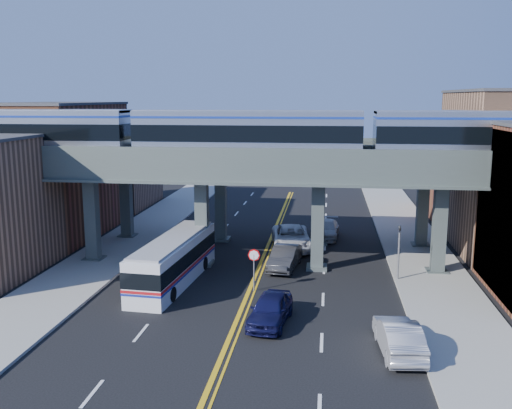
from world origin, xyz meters
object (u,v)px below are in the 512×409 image
Objects in this scene: transit_train at (247,133)px; car_lane_c at (291,237)px; car_parked_curb at (399,336)px; car_lane_d at (326,229)px; car_lane_b at (285,258)px; stop_sign at (254,263)px; transit_bus at (174,261)px; car_lane_a at (270,309)px; traffic_signal at (399,246)px.

car_lane_c is at bearing 62.93° from transit_train.
car_lane_d is at bearing -86.06° from car_parked_curb.
car_parked_curb is (6.21, -12.50, 0.01)m from car_lane_b.
stop_sign reaches higher than car_lane_b.
car_lane_b is 13.96m from car_parked_curb.
stop_sign is 10.43m from car_lane_c.
transit_bus is at bearing -38.77° from car_parked_curb.
car_lane_c reaches higher than car_lane_d.
transit_train is at bearing -41.59° from transit_bus.
car_lane_d is (2.77, 19.02, -0.06)m from car_lane_a.
car_parked_curb reaches higher than car_lane_d.
transit_bus is 2.26× the size of car_parked_curb.
transit_train is 13.33m from car_lane_a.
car_lane_d is at bearing -31.62° from transit_bus.
stop_sign is at bearing -77.63° from transit_train.
transit_bus is 2.38× the size of car_lane_a.
stop_sign is at bearing -99.81° from car_lane_b.
car_parked_curb is at bearing -55.17° from transit_train.
stop_sign is at bearing 113.67° from car_lane_a.
stop_sign is 0.53× the size of car_lane_d.
car_lane_a is (6.76, -5.95, -0.64)m from transit_bus.
traffic_signal is 14.33m from transit_bus.
car_lane_c reaches higher than car_lane_a.
transit_bus is at bearing 145.48° from car_lane_a.
car_lane_a is at bearing -98.18° from car_lane_c.
car_lane_c is 1.25× the size of car_lane_d.
car_lane_c is at bearing 81.17° from stop_sign.
traffic_signal is at bearing -77.43° from transit_bus.
stop_sign is 9.41m from traffic_signal.
transit_train is 10.29× the size of car_lane_a.
traffic_signal is 7.77m from car_lane_b.
transit_train is 13.56m from car_lane_d.
transit_train reaches higher than stop_sign.
car_lane_c is (2.69, 5.27, -8.40)m from transit_train.
stop_sign is 0.56× the size of car_lane_b.
transit_train reaches higher than car_parked_curb.
car_lane_a is at bearing -94.03° from car_lane_d.
transit_train reaches higher than car_lane_a.
car_lane_c is at bearing 96.42° from car_lane_b.
transit_train reaches higher than traffic_signal.
car_lane_c reaches higher than car_parked_curb.
car_parked_curb is (-1.19, -10.66, -1.51)m from traffic_signal.
traffic_signal is at bearing 18.63° from stop_sign.
car_lane_c is (6.85, 9.28, -0.55)m from transit_bus.
car_parked_curb is (6.21, -2.71, 0.01)m from car_lane_a.
car_lane_c is 1.29× the size of car_parked_curb.
car_parked_curb is at bearing -76.73° from car_lane_d.
car_parked_curb reaches higher than car_lane_a.
car_lane_d is at bearing 80.69° from car_lane_b.
car_lane_b is (6.76, 3.84, -0.64)m from transit_bus.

